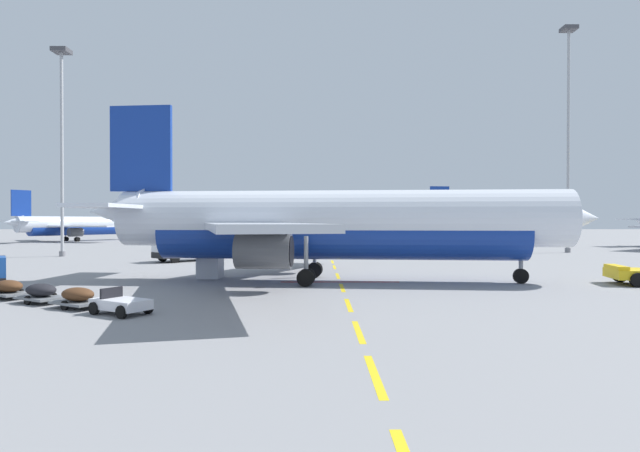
% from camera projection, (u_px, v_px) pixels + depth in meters
% --- Properties ---
extents(ground, '(400.00, 400.00, 0.00)m').
position_uv_depth(ground, '(548.00, 261.00, 53.50)').
color(ground, gray).
extents(apron_paint_markings, '(8.00, 98.99, 0.01)m').
position_uv_depth(apron_paint_markings, '(333.00, 262.00, 52.06)').
color(apron_paint_markings, yellow).
rests_on(apron_paint_markings, ground).
extents(airliner_foreground, '(34.82, 34.46, 12.20)m').
position_uv_depth(airliner_foreground, '(331.00, 223.00, 35.62)').
color(airliner_foreground, silver).
rests_on(airliner_foreground, ground).
extents(airliner_mid_left, '(31.37, 30.86, 11.01)m').
position_uv_depth(airliner_mid_left, '(381.00, 224.00, 102.95)').
color(airliner_mid_left, silver).
rests_on(airliner_mid_left, ground).
extents(airliner_far_center, '(23.78, 25.56, 9.82)m').
position_uv_depth(airliner_far_center, '(77.00, 225.00, 106.15)').
color(airliner_far_center, silver).
rests_on(airliner_far_center, ground).
extents(fuel_service_truck, '(6.67, 6.62, 3.14)m').
position_uv_depth(fuel_service_truck, '(191.00, 245.00, 53.81)').
color(fuel_service_truck, black).
rests_on(fuel_service_truck, ground).
extents(baggage_train, '(10.65, 7.31, 1.14)m').
position_uv_depth(baggage_train, '(59.00, 295.00, 25.54)').
color(baggage_train, silver).
rests_on(baggage_train, ground).
extents(uld_cargo_container, '(1.75, 1.71, 1.60)m').
position_uv_depth(uld_cargo_container, '(210.00, 267.00, 37.71)').
color(uld_cargo_container, '#B7BCC6').
rests_on(uld_cargo_container, ground).
extents(apron_light_mast_near, '(1.80, 1.80, 23.99)m').
position_uv_depth(apron_light_mast_near, '(62.00, 127.00, 60.55)').
color(apron_light_mast_near, slate).
rests_on(apron_light_mast_near, ground).
extents(apron_light_mast_far, '(1.80, 1.80, 29.20)m').
position_uv_depth(apron_light_mast_far, '(568.00, 115.00, 67.87)').
color(apron_light_mast_far, slate).
rests_on(apron_light_mast_far, ground).
extents(terminal_satellite, '(91.92, 18.90, 14.17)m').
position_uv_depth(terminal_satellite, '(312.00, 214.00, 179.48)').
color(terminal_satellite, gray).
rests_on(terminal_satellite, ground).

